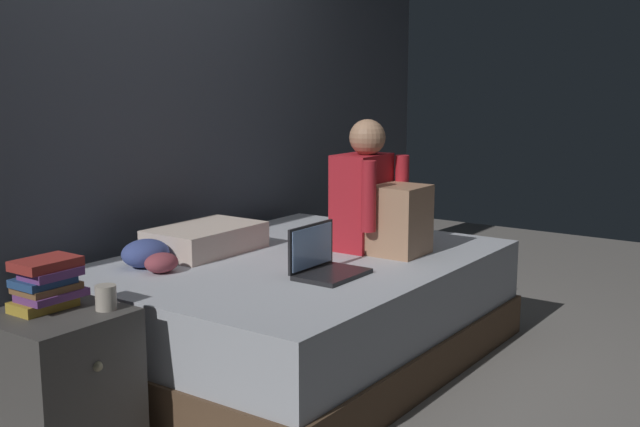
{
  "coord_description": "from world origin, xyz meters",
  "views": [
    {
      "loc": [
        -2.7,
        -1.87,
        1.36
      ],
      "look_at": [
        0.09,
        0.1,
        0.76
      ],
      "focal_mm": 43.1,
      "sensor_mm": 36.0,
      "label": 1
    }
  ],
  "objects_px": {
    "laptop": "(324,263)",
    "mug": "(106,298)",
    "pillow": "(206,239)",
    "clothes_pile": "(149,255)",
    "book_stack": "(47,284)",
    "person_sitting": "(377,201)",
    "bed": "(299,308)",
    "nightstand": "(59,385)"
  },
  "relations": [
    {
      "from": "laptop",
      "to": "mug",
      "type": "xyz_separation_m",
      "value": [
        -0.96,
        0.29,
        0.02
      ]
    },
    {
      "from": "pillow",
      "to": "clothes_pile",
      "type": "xyz_separation_m",
      "value": [
        -0.4,
        -0.03,
        -0.01
      ]
    },
    {
      "from": "book_stack",
      "to": "laptop",
      "type": "bearing_deg",
      "value": -23.4
    },
    {
      "from": "pillow",
      "to": "book_stack",
      "type": "height_order",
      "value": "book_stack"
    },
    {
      "from": "person_sitting",
      "to": "pillow",
      "type": "distance_m",
      "value": 0.87
    },
    {
      "from": "bed",
      "to": "laptop",
      "type": "bearing_deg",
      "value": -125.97
    },
    {
      "from": "person_sitting",
      "to": "pillow",
      "type": "height_order",
      "value": "person_sitting"
    },
    {
      "from": "book_stack",
      "to": "mug",
      "type": "distance_m",
      "value": 0.22
    },
    {
      "from": "laptop",
      "to": "pillow",
      "type": "distance_m",
      "value": 0.75
    },
    {
      "from": "laptop",
      "to": "pillow",
      "type": "height_order",
      "value": "laptop"
    },
    {
      "from": "laptop",
      "to": "pillow",
      "type": "xyz_separation_m",
      "value": [
        0.04,
        0.75,
        0.01
      ]
    },
    {
      "from": "pillow",
      "to": "book_stack",
      "type": "xyz_separation_m",
      "value": [
        -1.11,
        -0.28,
        0.06
      ]
    },
    {
      "from": "clothes_pile",
      "to": "laptop",
      "type": "bearing_deg",
      "value": -63.84
    },
    {
      "from": "clothes_pile",
      "to": "bed",
      "type": "bearing_deg",
      "value": -36.77
    },
    {
      "from": "book_stack",
      "to": "bed",
      "type": "bearing_deg",
      "value": -7.45
    },
    {
      "from": "person_sitting",
      "to": "laptop",
      "type": "distance_m",
      "value": 0.59
    },
    {
      "from": "nightstand",
      "to": "laptop",
      "type": "relative_size",
      "value": 1.69
    },
    {
      "from": "mug",
      "to": "clothes_pile",
      "type": "relative_size",
      "value": 0.3
    },
    {
      "from": "nightstand",
      "to": "book_stack",
      "type": "relative_size",
      "value": 2.22
    },
    {
      "from": "mug",
      "to": "bed",
      "type": "bearing_deg",
      "value": 0.44
    },
    {
      "from": "person_sitting",
      "to": "book_stack",
      "type": "height_order",
      "value": "person_sitting"
    },
    {
      "from": "mug",
      "to": "pillow",
      "type": "bearing_deg",
      "value": 24.72
    },
    {
      "from": "book_stack",
      "to": "clothes_pile",
      "type": "relative_size",
      "value": 0.81
    },
    {
      "from": "pillow",
      "to": "mug",
      "type": "relative_size",
      "value": 6.22
    },
    {
      "from": "bed",
      "to": "nightstand",
      "type": "bearing_deg",
      "value": 175.13
    },
    {
      "from": "mug",
      "to": "nightstand",
      "type": "bearing_deg",
      "value": 137.31
    },
    {
      "from": "person_sitting",
      "to": "mug",
      "type": "bearing_deg",
      "value": 171.57
    },
    {
      "from": "book_stack",
      "to": "mug",
      "type": "relative_size",
      "value": 2.71
    },
    {
      "from": "nightstand",
      "to": "person_sitting",
      "type": "bearing_deg",
      "value": -11.85
    },
    {
      "from": "nightstand",
      "to": "bed",
      "type": "bearing_deg",
      "value": -4.87
    },
    {
      "from": "mug",
      "to": "laptop",
      "type": "bearing_deg",
      "value": -16.69
    },
    {
      "from": "nightstand",
      "to": "book_stack",
      "type": "height_order",
      "value": "book_stack"
    },
    {
      "from": "nightstand",
      "to": "mug",
      "type": "height_order",
      "value": "mug"
    },
    {
      "from": "clothes_pile",
      "to": "book_stack",
      "type": "bearing_deg",
      "value": -160.33
    },
    {
      "from": "laptop",
      "to": "pillow",
      "type": "relative_size",
      "value": 0.57
    },
    {
      "from": "laptop",
      "to": "bed",
      "type": "bearing_deg",
      "value": 54.03
    },
    {
      "from": "mug",
      "to": "book_stack",
      "type": "bearing_deg",
      "value": 123.21
    },
    {
      "from": "bed",
      "to": "laptop",
      "type": "xyz_separation_m",
      "value": [
        -0.21,
        -0.3,
        0.31
      ]
    },
    {
      "from": "person_sitting",
      "to": "mug",
      "type": "xyz_separation_m",
      "value": [
        -1.51,
        0.22,
        -0.17
      ]
    },
    {
      "from": "bed",
      "to": "laptop",
      "type": "relative_size",
      "value": 6.25
    },
    {
      "from": "bed",
      "to": "mug",
      "type": "relative_size",
      "value": 22.22
    },
    {
      "from": "person_sitting",
      "to": "bed",
      "type": "bearing_deg",
      "value": 145.41
    }
  ]
}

